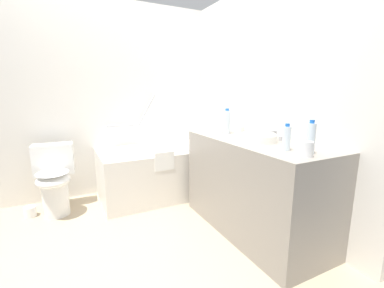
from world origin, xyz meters
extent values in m
plane|color=tan|center=(0.00, 0.00, 0.00)|extent=(3.62, 3.62, 0.00)
cube|color=silver|center=(0.00, 1.20, 1.16)|extent=(3.02, 0.10, 2.31)
cube|color=silver|center=(1.36, 0.00, 1.16)|extent=(0.10, 2.70, 2.31)
cube|color=silver|center=(0.55, 0.76, 0.29)|extent=(1.45, 0.79, 0.58)
cube|color=white|center=(0.55, 0.76, 0.54)|extent=(1.19, 0.57, 0.09)
cylinder|color=#B2B2B7|center=(1.12, 0.76, 0.62)|extent=(0.09, 0.03, 0.03)
cylinder|color=#B2B2B7|center=(0.49, 1.12, 1.02)|extent=(0.25, 0.03, 0.40)
cylinder|color=#B2B2B7|center=(0.15, 1.12, 0.84)|extent=(0.32, 0.03, 0.03)
cube|color=white|center=(0.44, 0.37, 0.53)|extent=(0.22, 0.03, 0.20)
cylinder|color=white|center=(-0.62, 0.73, 0.19)|extent=(0.25, 0.25, 0.39)
ellipsoid|color=white|center=(-0.62, 0.68, 0.39)|extent=(0.34, 0.38, 0.13)
ellipsoid|color=white|center=(-0.62, 0.68, 0.47)|extent=(0.32, 0.36, 0.02)
cube|color=white|center=(-0.61, 0.92, 0.55)|extent=(0.40, 0.20, 0.32)
cylinder|color=#AEAEB4|center=(-0.61, 0.92, 0.72)|extent=(0.03, 0.03, 0.01)
cube|color=gray|center=(1.00, -0.42, 0.42)|extent=(0.62, 1.40, 0.85)
cylinder|color=white|center=(0.97, -0.48, 0.88)|extent=(0.30, 0.30, 0.06)
cylinder|color=#A9A9AE|center=(1.16, -0.48, 0.89)|extent=(0.02, 0.02, 0.08)
cylinder|color=#A9A9AE|center=(1.11, -0.48, 0.92)|extent=(0.10, 0.02, 0.02)
cylinder|color=#A9A9AE|center=(1.16, -0.54, 0.87)|extent=(0.03, 0.03, 0.04)
cylinder|color=#A9A9AE|center=(1.16, -0.42, 0.87)|extent=(0.03, 0.03, 0.04)
cylinder|color=silver|center=(0.98, -0.97, 0.95)|extent=(0.06, 0.06, 0.21)
cylinder|color=blue|center=(0.98, -0.97, 1.07)|extent=(0.03, 0.03, 0.02)
cylinder|color=silver|center=(0.92, -0.83, 0.93)|extent=(0.06, 0.06, 0.17)
cylinder|color=blue|center=(0.92, -0.83, 1.03)|extent=(0.03, 0.03, 0.02)
cylinder|color=silver|center=(0.96, -0.02, 0.96)|extent=(0.07, 0.07, 0.23)
cylinder|color=blue|center=(0.96, -0.02, 1.08)|extent=(0.04, 0.04, 0.02)
cylinder|color=white|center=(0.99, -0.20, 0.90)|extent=(0.07, 0.07, 0.10)
cylinder|color=white|center=(0.90, -1.02, 0.90)|extent=(0.07, 0.07, 0.10)
cube|color=white|center=(0.99, 0.08, 0.86)|extent=(0.09, 0.06, 0.02)
cylinder|color=white|center=(-0.86, 0.80, 0.05)|extent=(0.11, 0.11, 0.11)
camera|label=1|loc=(-0.49, -2.13, 1.27)|focal=24.21mm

